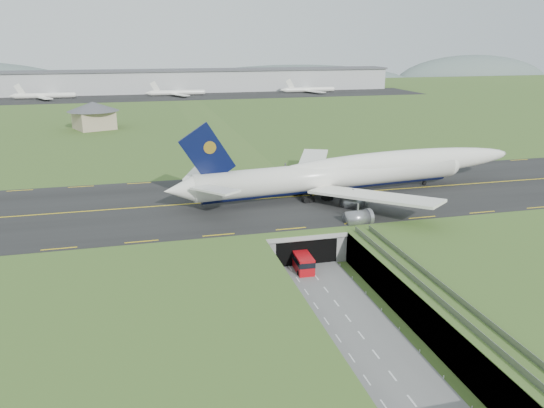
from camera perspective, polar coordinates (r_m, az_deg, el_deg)
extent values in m
plane|color=#355421|center=(94.49, 5.21, -8.49)|extent=(900.00, 900.00, 0.00)
cube|color=gray|center=(93.23, 5.26, -6.83)|extent=(800.00, 800.00, 6.00)
cube|color=slate|center=(88.17, 6.83, -10.46)|extent=(12.00, 75.00, 0.20)
cube|color=black|center=(121.85, 0.22, 0.63)|extent=(800.00, 44.00, 0.18)
cube|color=gray|center=(109.16, 2.03, -1.70)|extent=(16.00, 22.00, 1.00)
cube|color=gray|center=(108.38, -1.55, -3.24)|extent=(2.00, 22.00, 6.00)
cube|color=gray|center=(112.04, 5.47, -2.62)|extent=(2.00, 22.00, 6.00)
cube|color=black|center=(105.69, 2.76, -4.09)|extent=(12.00, 12.00, 5.00)
cube|color=#A8A8A3|center=(99.20, 3.80, -3.65)|extent=(17.00, 0.50, 0.80)
cube|color=#A8A8A3|center=(81.36, 17.12, -9.15)|extent=(3.00, 53.00, 0.50)
cube|color=gray|center=(80.36, 16.30, -8.82)|extent=(0.06, 53.00, 1.00)
cube|color=gray|center=(81.74, 18.02, -8.53)|extent=(0.06, 53.00, 1.00)
cylinder|color=#A8A8A3|center=(68.19, 26.57, -18.80)|extent=(0.90, 0.90, 5.60)
cylinder|color=#A8A8A3|center=(75.88, 20.66, -14.14)|extent=(0.90, 0.90, 5.60)
cylinder|color=#A8A8A3|center=(84.58, 16.07, -10.27)|extent=(0.90, 0.90, 5.60)
cylinder|color=#A8A8A3|center=(94.01, 12.46, -7.11)|extent=(0.90, 0.90, 5.60)
cylinder|color=white|center=(123.27, 6.44, 3.06)|extent=(65.24, 13.52, 6.11)
sphere|color=white|center=(140.75, 18.35, 4.07)|extent=(6.64, 6.64, 5.99)
cone|color=white|center=(112.12, -9.90, 1.48)|extent=(7.31, 6.54, 5.81)
ellipsoid|color=white|center=(131.70, 13.30, 4.24)|extent=(67.39, 13.28, 6.42)
ellipsoid|color=black|center=(140.00, 18.07, 4.35)|extent=(4.56, 3.15, 2.14)
cylinder|color=black|center=(123.87, 6.40, 2.00)|extent=(61.61, 9.62, 2.57)
cube|color=white|center=(137.66, 4.26, 4.21)|extent=(17.52, 28.93, 2.57)
cube|color=white|center=(119.66, -7.91, 3.28)|extent=(7.84, 11.36, 0.98)
cube|color=white|center=(111.58, 10.84, 0.84)|extent=(22.43, 26.98, 2.57)
cube|color=white|center=(106.17, -6.16, 1.55)|extent=(9.51, 11.10, 0.98)
cube|color=black|center=(111.69, -6.96, 5.34)|extent=(12.14, 1.96, 13.52)
cylinder|color=gold|center=(111.52, -6.74, 6.08)|extent=(2.73, 0.97, 2.68)
cylinder|color=slate|center=(132.42, 4.88, 2.35)|extent=(5.30, 3.70, 3.15)
cylinder|color=slate|center=(139.53, 1.44, 3.18)|extent=(5.30, 3.70, 3.15)
cylinder|color=slate|center=(116.94, 8.68, 0.20)|extent=(5.30, 3.70, 3.15)
cylinder|color=slate|center=(106.51, 9.17, -1.53)|extent=(5.30, 3.70, 3.15)
cylinder|color=black|center=(137.81, 16.07, 2.18)|extent=(1.10, 0.59, 1.05)
cube|color=black|center=(122.50, 4.58, 1.04)|extent=(6.46, 7.30, 1.34)
cube|color=#AD0B11|center=(98.85, 3.24, -6.13)|extent=(3.15, 7.80, 3.08)
cube|color=black|center=(98.61, 3.25, -5.81)|extent=(3.22, 7.91, 1.03)
cube|color=black|center=(99.36, 3.23, -6.81)|extent=(2.93, 7.28, 0.51)
cylinder|color=black|center=(96.74, 2.86, -7.43)|extent=(0.39, 0.94, 0.92)
cylinder|color=black|center=(101.28, 2.11, -6.25)|extent=(0.39, 0.94, 0.92)
cylinder|color=black|center=(97.41, 4.39, -7.28)|extent=(0.39, 0.94, 0.92)
cylinder|color=black|center=(101.92, 3.58, -6.12)|extent=(0.39, 0.94, 0.92)
cube|color=tan|center=(229.91, -18.60, 8.55)|extent=(18.12, 18.12, 7.41)
cone|color=#4C4C51|center=(229.22, -18.73, 9.92)|extent=(26.58, 26.58, 3.70)
cube|color=#B2B2B2|center=(382.23, -9.95, 12.87)|extent=(300.00, 22.00, 15.00)
cube|color=#4C4C51|center=(381.77, -10.01, 13.99)|extent=(302.00, 24.00, 1.20)
cube|color=black|center=(353.06, -9.50, 11.35)|extent=(320.00, 50.00, 0.08)
cylinder|color=white|center=(360.93, -23.24, 10.67)|extent=(34.00, 3.20, 3.20)
cylinder|color=white|center=(357.56, -10.16, 11.72)|extent=(34.00, 3.20, 3.20)
cylinder|color=white|center=(374.93, 4.04, 12.18)|extent=(34.00, 3.20, 3.20)
ellipsoid|color=#546561|center=(533.32, 2.24, 12.39)|extent=(260.00, 91.00, 44.00)
ellipsoid|color=#546561|center=(619.64, 20.72, 12.00)|extent=(180.00, 63.00, 60.00)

